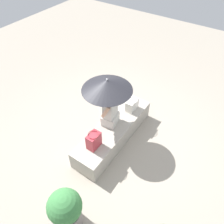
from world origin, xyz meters
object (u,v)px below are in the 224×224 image
(planter_far, at_px, (66,210))
(person_seated, at_px, (110,109))
(handbag_black, at_px, (94,140))
(parasol, at_px, (107,85))
(tote_bag_canvas, at_px, (132,105))

(planter_far, bearing_deg, person_seated, -165.32)
(person_seated, height_order, handbag_black, person_seated)
(parasol, height_order, tote_bag_canvas, parasol)
(parasol, distance_m, tote_bag_canvas, 1.09)
(parasol, relative_size, planter_far, 1.28)
(person_seated, xyz_separation_m, handbag_black, (0.68, 0.10, -0.22))
(tote_bag_canvas, bearing_deg, planter_far, 7.53)
(parasol, distance_m, planter_far, 2.15)
(tote_bag_canvas, xyz_separation_m, planter_far, (2.50, 0.33, -0.08))
(parasol, height_order, handbag_black, parasol)
(person_seated, relative_size, parasol, 0.80)
(handbag_black, bearing_deg, parasol, -168.16)
(person_seated, bearing_deg, parasol, -45.30)
(person_seated, distance_m, tote_bag_canvas, 0.68)
(handbag_black, height_order, planter_far, planter_far)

